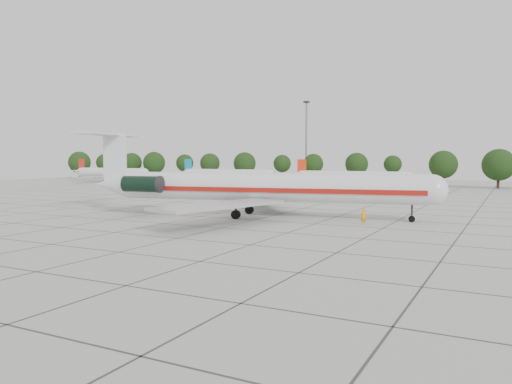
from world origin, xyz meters
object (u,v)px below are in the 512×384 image
bg_airliner_c (351,177)px  ground_crew (363,216)px  bg_airliner_b (226,175)px  main_airliner (248,187)px  floodlight_mast (306,137)px  bg_airliner_a (111,173)px

bg_airliner_c → ground_crew: bearing=-72.0°
bg_airliner_b → main_airliner: bearing=-56.9°
ground_crew → bg_airliner_c: 67.09m
main_airliner → bg_airliner_b: size_ratio=1.69×
bg_airliner_b → floodlight_mast: 30.10m
ground_crew → bg_airliner_a: (-101.31, 65.14, 1.94)m
ground_crew → bg_airliner_c: size_ratio=0.07×
bg_airliner_a → main_airliner: bearing=-36.9°
main_airliner → bg_airliner_b: 78.81m
bg_airliner_b → floodlight_mast: (15.59, 23.10, 11.37)m
bg_airliner_a → bg_airliner_c: bearing=-1.0°
bg_airliner_b → floodlight_mast: size_ratio=1.11×
bg_airliner_c → floodlight_mast: size_ratio=1.11×
ground_crew → main_airliner: bearing=-31.1°
bg_airliner_c → floodlight_mast: (-22.54, 26.21, 11.37)m
main_airliner → floodlight_mast: (-27.49, 89.08, 10.30)m
bg_airliner_c → floodlight_mast: 36.39m
main_airliner → floodlight_mast: floodlight_mast is taller
bg_airliner_c → floodlight_mast: floodlight_mast is taller
main_airliner → bg_airliner_c: 63.08m
bg_airliner_c → bg_airliner_a: bearing=179.0°
floodlight_mast → main_airliner: bearing=-72.9°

